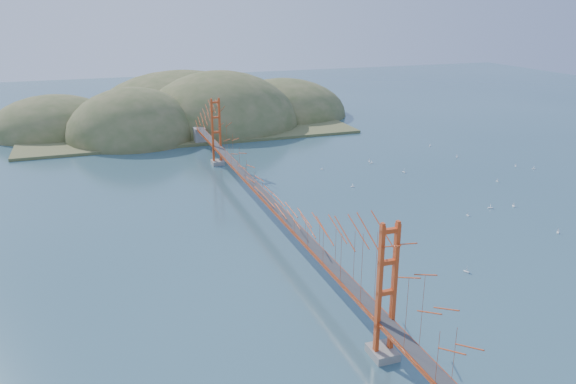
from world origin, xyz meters
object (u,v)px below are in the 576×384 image
object	(u,v)px
bridge	(268,172)
sailboat_2	(490,207)
sailboat_1	(404,172)
sailboat_0	(468,215)

from	to	relation	value
bridge	sailboat_2	size ratio (longest dim) A/B	127.07
sailboat_1	sailboat_0	size ratio (longest dim) A/B	1.24
bridge	sailboat_1	bearing A→B (deg)	26.87
sailboat_2	sailboat_1	bearing A→B (deg)	97.13
sailboat_2	sailboat_1	size ratio (longest dim) A/B	1.04
bridge	sailboat_1	xyz separation A→B (m)	(28.38, 14.38, -6.85)
bridge	sailboat_2	world-z (taller)	bridge
sailboat_0	bridge	bearing A→B (deg)	166.84
bridge	sailboat_0	xyz separation A→B (m)	(26.06, -6.09, -6.87)
sailboat_2	sailboat_0	size ratio (longest dim) A/B	1.29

